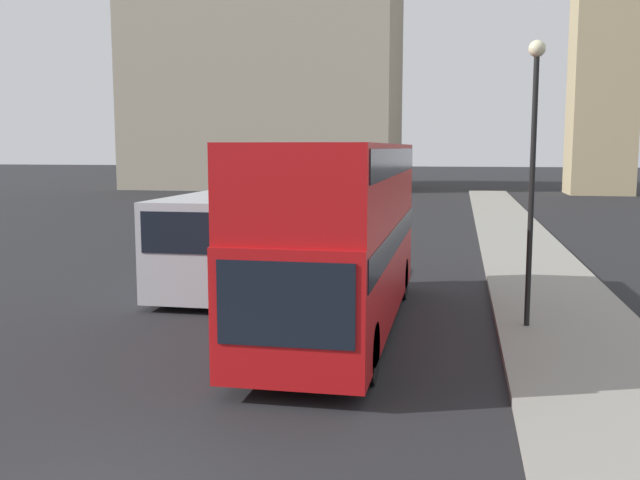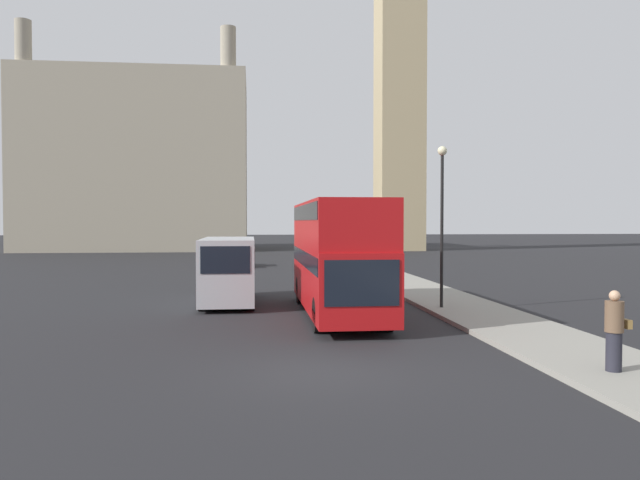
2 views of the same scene
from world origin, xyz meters
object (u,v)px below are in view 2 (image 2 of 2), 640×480
object	(u,v)px
red_double_decker_bus	(337,252)
street_lamp	(442,203)
pedestrian	(614,331)
parked_sedan	(236,257)
white_van	(228,269)

from	to	relation	value
red_double_decker_bus	street_lamp	xyz separation A→B (m)	(4.12, 0.55, 1.84)
pedestrian	street_lamp	size ratio (longest dim) A/B	0.29
pedestrian	parked_sedan	size ratio (longest dim) A/B	0.41
red_double_decker_bus	pedestrian	size ratio (longest dim) A/B	5.74
white_van	pedestrian	bearing A→B (deg)	-56.41
pedestrian	street_lamp	world-z (taller)	street_lamp
pedestrian	parked_sedan	distance (m)	36.52
white_van	pedestrian	world-z (taller)	white_van
parked_sedan	red_double_decker_bus	bearing A→B (deg)	-80.35
parked_sedan	white_van	bearing A→B (deg)	-89.40
street_lamp	parked_sedan	xyz separation A→B (m)	(-8.46, 24.97, -3.47)
white_van	parked_sedan	bearing A→B (deg)	90.60
red_double_decker_bus	pedestrian	world-z (taller)	red_double_decker_bus
street_lamp	parked_sedan	world-z (taller)	street_lamp
white_van	pedestrian	size ratio (longest dim) A/B	3.47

